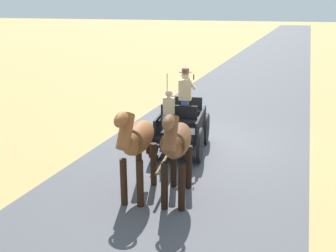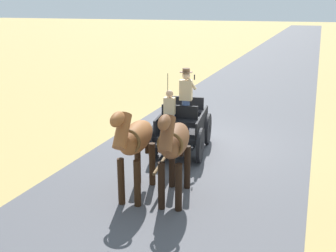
{
  "view_description": "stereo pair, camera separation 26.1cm",
  "coord_description": "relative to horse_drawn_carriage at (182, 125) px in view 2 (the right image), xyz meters",
  "views": [
    {
      "loc": [
        -2.69,
        11.3,
        4.14
      ],
      "look_at": [
        0.55,
        1.98,
        1.1
      ],
      "focal_mm": 42.09,
      "sensor_mm": 36.0,
      "label": 1
    },
    {
      "loc": [
        -2.94,
        11.22,
        4.14
      ],
      "look_at": [
        0.55,
        1.98,
        1.1
      ],
      "focal_mm": 42.09,
      "sensor_mm": 36.0,
      "label": 2
    }
  ],
  "objects": [
    {
      "name": "horse_off_side",
      "position": [
        0.05,
        3.06,
        0.51
      ],
      "size": [
        0.72,
        2.14,
        2.21
      ],
      "color": "brown",
      "rests_on": "ground"
    },
    {
      "name": "horse_drawn_carriage",
      "position": [
        0.0,
        0.0,
        0.0
      ],
      "size": [
        1.71,
        4.51,
        2.5
      ],
      "color": "black",
      "rests_on": "ground"
    },
    {
      "name": "ground_plane",
      "position": [
        -0.53,
        -0.87,
        -0.82
      ],
      "size": [
        200.0,
        200.0,
        0.0
      ],
      "primitive_type": "plane",
      "color": "tan"
    },
    {
      "name": "road_surface",
      "position": [
        -0.53,
        -0.87,
        -0.81
      ],
      "size": [
        6.15,
        160.0,
        0.01
      ],
      "primitive_type": "cube",
      "color": "#4C4C51",
      "rests_on": "ground"
    },
    {
      "name": "horse_near_side",
      "position": [
        -0.82,
        2.95,
        0.51
      ],
      "size": [
        0.78,
        2.15,
        2.21
      ],
      "color": "brown",
      "rests_on": "ground"
    }
  ]
}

